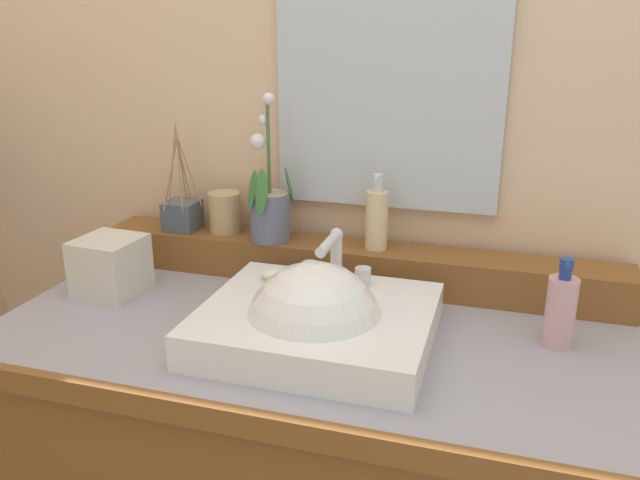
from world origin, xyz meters
TOP-DOWN VIEW (x-y plane):
  - wall_back at (0.00, 0.42)m, footprint 2.96×0.20m
  - back_ledge at (0.00, 0.24)m, footprint 1.19×0.12m
  - sink_basin at (0.01, -0.07)m, footprint 0.42×0.37m
  - soap_bar at (-0.10, 0.05)m, footprint 0.07×0.04m
  - potted_plant at (-0.19, 0.22)m, footprint 0.11×0.11m
  - soap_dispenser at (0.06, 0.24)m, footprint 0.05×0.05m
  - tumbler_cup at (-0.31, 0.25)m, footprint 0.08×0.08m
  - reed_diffuser at (-0.42, 0.23)m, footprint 0.11×0.09m
  - lotion_bottle at (0.44, 0.06)m, footprint 0.05×0.06m
  - tissue_box at (-0.49, 0.03)m, footprint 0.14×0.14m
  - mirror at (0.06, 0.30)m, footprint 0.50×0.02m

SIDE VIEW (x-z plane):
  - sink_basin at x=0.01m, z-range 0.78..1.06m
  - back_ledge at x=0.00m, z-range 0.89..0.98m
  - tissue_box at x=-0.49m, z-range 0.89..1.01m
  - lotion_bottle at x=0.44m, z-range 0.87..1.04m
  - soap_bar at x=-0.10m, z-range 0.96..0.98m
  - reed_diffuser at x=-0.42m, z-range 0.89..1.15m
  - tumbler_cup at x=-0.31m, z-range 0.98..1.07m
  - soap_dispenser at x=0.06m, z-range 0.96..1.13m
  - potted_plant at x=-0.19m, z-range 0.89..1.22m
  - wall_back at x=0.00m, z-range 0.00..2.50m
  - mirror at x=0.06m, z-range 1.06..1.63m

